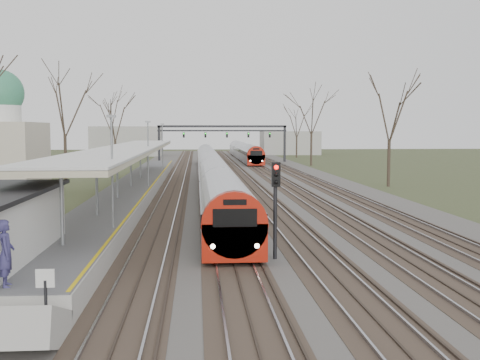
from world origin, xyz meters
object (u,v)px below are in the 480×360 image
(train_near, at_px, (211,169))
(passenger, at_px, (6,253))
(train_far, at_px, (244,151))
(signal_post, at_px, (275,196))

(train_near, height_order, passenger, train_near)
(train_far, distance_m, passenger, 91.21)
(passenger, distance_m, signal_post, 11.17)
(train_near, xyz_separation_m, train_far, (7.00, 47.03, 0.00))
(passenger, xyz_separation_m, signal_post, (8.54, 7.17, 0.76))
(signal_post, bearing_deg, passenger, -139.97)
(train_near, distance_m, signal_post, 36.02)
(train_far, bearing_deg, train_near, -98.47)
(signal_post, bearing_deg, train_far, 86.38)
(train_far, xyz_separation_m, passenger, (-13.79, -90.16, 0.48))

